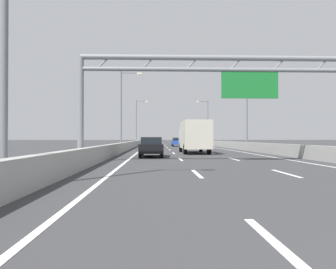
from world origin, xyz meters
TOP-DOWN VIEW (x-y plane):
  - ground_plane at (0.00, 100.00)m, footprint 260.00×260.00m
  - lane_dash_left_0 at (-1.80, 3.50)m, footprint 0.16×3.00m
  - lane_dash_left_1 at (-1.80, 12.50)m, footprint 0.16×3.00m
  - lane_dash_left_2 at (-1.80, 21.50)m, footprint 0.16×3.00m
  - lane_dash_left_3 at (-1.80, 30.50)m, footprint 0.16×3.00m
  - lane_dash_left_4 at (-1.80, 39.50)m, footprint 0.16×3.00m
  - lane_dash_left_5 at (-1.80, 48.50)m, footprint 0.16×3.00m
  - lane_dash_left_6 at (-1.80, 57.50)m, footprint 0.16×3.00m
  - lane_dash_left_7 at (-1.80, 66.50)m, footprint 0.16×3.00m
  - lane_dash_left_8 at (-1.80, 75.50)m, footprint 0.16×3.00m
  - lane_dash_left_9 at (-1.80, 84.50)m, footprint 0.16×3.00m
  - lane_dash_left_10 at (-1.80, 93.50)m, footprint 0.16×3.00m
  - lane_dash_left_11 at (-1.80, 102.50)m, footprint 0.16×3.00m
  - lane_dash_left_12 at (-1.80, 111.50)m, footprint 0.16×3.00m
  - lane_dash_left_13 at (-1.80, 120.50)m, footprint 0.16×3.00m
  - lane_dash_left_14 at (-1.80, 129.50)m, footprint 0.16×3.00m
  - lane_dash_left_15 at (-1.80, 138.50)m, footprint 0.16×3.00m
  - lane_dash_left_16 at (-1.80, 147.50)m, footprint 0.16×3.00m
  - lane_dash_left_17 at (-1.80, 156.50)m, footprint 0.16×3.00m
  - lane_dash_right_1 at (1.80, 12.50)m, footprint 0.16×3.00m
  - lane_dash_right_2 at (1.80, 21.50)m, footprint 0.16×3.00m
  - lane_dash_right_3 at (1.80, 30.50)m, footprint 0.16×3.00m
  - lane_dash_right_4 at (1.80, 39.50)m, footprint 0.16×3.00m
  - lane_dash_right_5 at (1.80, 48.50)m, footprint 0.16×3.00m
  - lane_dash_right_6 at (1.80, 57.50)m, footprint 0.16×3.00m
  - lane_dash_right_7 at (1.80, 66.50)m, footprint 0.16×3.00m
  - lane_dash_right_8 at (1.80, 75.50)m, footprint 0.16×3.00m
  - lane_dash_right_9 at (1.80, 84.50)m, footprint 0.16×3.00m
  - lane_dash_right_10 at (1.80, 93.50)m, footprint 0.16×3.00m
  - lane_dash_right_11 at (1.80, 102.50)m, footprint 0.16×3.00m
  - lane_dash_right_12 at (1.80, 111.50)m, footprint 0.16×3.00m
  - lane_dash_right_13 at (1.80, 120.50)m, footprint 0.16×3.00m
  - lane_dash_right_14 at (1.80, 129.50)m, footprint 0.16×3.00m
  - lane_dash_right_15 at (1.80, 138.50)m, footprint 0.16×3.00m
  - lane_dash_right_16 at (1.80, 147.50)m, footprint 0.16×3.00m
  - lane_dash_right_17 at (1.80, 156.50)m, footprint 0.16×3.00m
  - edge_line_left at (-5.25, 88.00)m, footprint 0.16×176.00m
  - edge_line_right at (5.25, 88.00)m, footprint 0.16×176.00m
  - barrier_left at (-6.90, 110.00)m, footprint 0.45×220.00m
  - barrier_right at (6.90, 110.00)m, footprint 0.45×220.00m
  - sign_gantry at (0.28, 18.87)m, footprint 16.07×0.36m
  - streetlamp_left_mid at (-7.47, 39.80)m, footprint 2.58×0.28m
  - streetlamp_right_mid at (7.47, 39.80)m, footprint 2.58×0.28m
  - streetlamp_left_far at (-7.47, 70.91)m, footprint 2.58×0.28m
  - streetlamp_right_far at (7.47, 70.91)m, footprint 2.58×0.28m
  - black_car at (-3.80, 24.73)m, footprint 1.76×4.52m
  - white_car at (-3.40, 71.06)m, footprint 1.90×4.31m
  - green_car at (-3.60, 60.76)m, footprint 1.80×4.19m
  - blue_car at (0.20, 56.11)m, footprint 1.90×4.65m
  - box_truck at (0.14, 30.45)m, footprint 2.37×7.69m

SIDE VIEW (x-z plane):
  - ground_plane at x=0.00m, z-range 0.00..0.00m
  - lane_dash_left_0 at x=-1.80m, z-range 0.00..0.01m
  - lane_dash_left_1 at x=-1.80m, z-range 0.00..0.01m
  - lane_dash_left_2 at x=-1.80m, z-range 0.00..0.01m
  - lane_dash_left_3 at x=-1.80m, z-range 0.00..0.01m
  - lane_dash_left_4 at x=-1.80m, z-range 0.00..0.01m
  - lane_dash_left_5 at x=-1.80m, z-range 0.00..0.01m
  - lane_dash_left_6 at x=-1.80m, z-range 0.00..0.01m
  - lane_dash_left_7 at x=-1.80m, z-range 0.00..0.01m
  - lane_dash_left_8 at x=-1.80m, z-range 0.00..0.01m
  - lane_dash_left_9 at x=-1.80m, z-range 0.00..0.01m
  - lane_dash_left_10 at x=-1.80m, z-range 0.00..0.01m
  - lane_dash_left_11 at x=-1.80m, z-range 0.00..0.01m
  - lane_dash_left_12 at x=-1.80m, z-range 0.00..0.01m
  - lane_dash_left_13 at x=-1.80m, z-range 0.00..0.01m
  - lane_dash_left_14 at x=-1.80m, z-range 0.00..0.01m
  - lane_dash_left_15 at x=-1.80m, z-range 0.00..0.01m
  - lane_dash_left_16 at x=-1.80m, z-range 0.00..0.01m
  - lane_dash_left_17 at x=-1.80m, z-range 0.00..0.01m
  - lane_dash_right_1 at x=1.80m, z-range 0.00..0.01m
  - lane_dash_right_2 at x=1.80m, z-range 0.00..0.01m
  - lane_dash_right_3 at x=1.80m, z-range 0.00..0.01m
  - lane_dash_right_4 at x=1.80m, z-range 0.00..0.01m
  - lane_dash_right_5 at x=1.80m, z-range 0.00..0.01m
  - lane_dash_right_6 at x=1.80m, z-range 0.00..0.01m
  - lane_dash_right_7 at x=1.80m, z-range 0.00..0.01m
  - lane_dash_right_8 at x=1.80m, z-range 0.00..0.01m
  - lane_dash_right_9 at x=1.80m, z-range 0.00..0.01m
  - lane_dash_right_10 at x=1.80m, z-range 0.00..0.01m
  - lane_dash_right_11 at x=1.80m, z-range 0.00..0.01m
  - lane_dash_right_12 at x=1.80m, z-range 0.00..0.01m
  - lane_dash_right_13 at x=1.80m, z-range 0.00..0.01m
  - lane_dash_right_14 at x=1.80m, z-range 0.00..0.01m
  - lane_dash_right_15 at x=1.80m, z-range 0.00..0.01m
  - lane_dash_right_16 at x=1.80m, z-range 0.00..0.01m
  - lane_dash_right_17 at x=1.80m, z-range 0.00..0.01m
  - edge_line_left at x=-5.25m, z-range 0.00..0.01m
  - edge_line_right at x=5.25m, z-range 0.00..0.01m
  - barrier_left at x=-6.90m, z-range 0.00..0.95m
  - barrier_right at x=6.90m, z-range 0.00..0.95m
  - white_car at x=-3.40m, z-range 0.03..1.41m
  - green_car at x=-3.60m, z-range 0.02..1.46m
  - blue_car at x=0.20m, z-range 0.02..1.50m
  - black_car at x=-3.80m, z-range 0.02..1.52m
  - box_truck at x=0.14m, z-range 0.14..3.11m
  - sign_gantry at x=0.28m, z-range 1.65..8.01m
  - streetlamp_left_mid at x=-7.47m, z-range 0.65..10.15m
  - streetlamp_right_mid at x=7.47m, z-range 0.65..10.15m
  - streetlamp_left_far at x=-7.47m, z-range 0.65..10.15m
  - streetlamp_right_far at x=7.47m, z-range 0.65..10.15m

